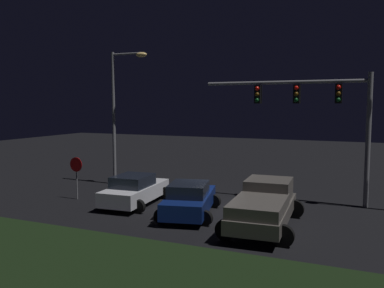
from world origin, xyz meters
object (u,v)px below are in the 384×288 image
(pickup_truck, at_px, (264,203))
(traffic_signal_gantry, at_px, (316,106))
(car_sedan, at_px, (189,199))
(street_lamp_left, at_px, (120,102))
(stop_sign, at_px, (76,170))
(car_sedan_far, at_px, (135,190))

(pickup_truck, height_order, traffic_signal_gantry, traffic_signal_gantry)
(car_sedan, bearing_deg, street_lamp_left, 41.43)
(car_sedan, bearing_deg, stop_sign, 72.54)
(stop_sign, bearing_deg, street_lamp_left, 90.82)
(pickup_truck, xyz_separation_m, car_sedan, (-3.49, 0.37, -0.26))
(car_sedan, xyz_separation_m, stop_sign, (-6.70, 0.51, 0.82))
(car_sedan_far, distance_m, stop_sign, 3.50)
(street_lamp_left, bearing_deg, car_sedan_far, -49.67)
(traffic_signal_gantry, bearing_deg, stop_sign, -159.86)
(traffic_signal_gantry, relative_size, street_lamp_left, 1.02)
(pickup_truck, relative_size, car_sedan, 1.17)
(pickup_truck, bearing_deg, car_sedan_far, 77.36)
(car_sedan, distance_m, traffic_signal_gantry, 7.94)
(pickup_truck, relative_size, stop_sign, 2.47)
(pickup_truck, bearing_deg, car_sedan, 80.62)
(pickup_truck, distance_m, traffic_signal_gantry, 6.57)
(car_sedan, relative_size, stop_sign, 2.10)
(stop_sign, bearing_deg, car_sedan_far, 3.88)
(stop_sign, bearing_deg, pickup_truck, -4.98)
(car_sedan_far, bearing_deg, traffic_signal_gantry, -67.93)
(pickup_truck, height_order, stop_sign, stop_sign)
(pickup_truck, height_order, street_lamp_left, street_lamp_left)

